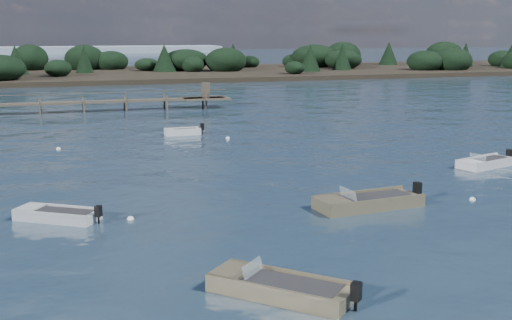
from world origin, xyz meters
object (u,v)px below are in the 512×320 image
object	(u,v)px
dinghy_mid_grey	(57,217)
dinghy_mid_white_b	(487,164)
tender_far_white	(183,133)
dinghy_near_olive	(280,290)
dinghy_mid_white_a	(368,204)

from	to	relation	value
dinghy_mid_grey	dinghy_mid_white_b	size ratio (longest dim) A/B	0.85
tender_far_white	dinghy_mid_white_b	distance (m)	23.69
dinghy_near_olive	dinghy_mid_white_a	world-z (taller)	dinghy_mid_white_a
tender_far_white	dinghy_mid_white_b	xyz separation A→B (m)	(15.68, -17.75, -0.01)
dinghy_near_olive	tender_far_white	distance (m)	32.71
dinghy_mid_white_a	dinghy_mid_white_b	bearing A→B (deg)	28.97
dinghy_mid_grey	tender_far_white	xyz separation A→B (m)	(9.86, 21.77, 0.02)
dinghy_mid_grey	tender_far_white	size ratio (longest dim) A/B	1.21
tender_far_white	dinghy_mid_white_a	bearing A→B (deg)	-79.86
dinghy_mid_grey	dinghy_mid_white_a	distance (m)	14.34
dinghy_mid_white_b	dinghy_mid_grey	bearing A→B (deg)	-171.06
tender_far_white	dinghy_near_olive	bearing A→B (deg)	-95.52
dinghy_near_olive	dinghy_mid_grey	world-z (taller)	dinghy_near_olive
dinghy_mid_grey	dinghy_mid_white_b	xyz separation A→B (m)	(25.54, 4.02, 0.01)
dinghy_mid_white_a	dinghy_mid_grey	bearing A→B (deg)	170.84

